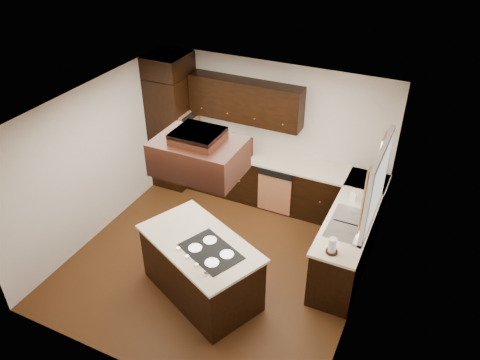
# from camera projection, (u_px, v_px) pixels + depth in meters

# --- Properties ---
(floor) EXTENTS (4.20, 4.20, 0.02)m
(floor) POSITION_uv_depth(u_px,v_px,m) (218.00, 260.00, 7.23)
(floor) COLOR #5D3416
(floor) RESTS_ON ground
(ceiling) EXTENTS (4.20, 4.20, 0.02)m
(ceiling) POSITION_uv_depth(u_px,v_px,m) (212.00, 111.00, 5.86)
(ceiling) COLOR silver
(ceiling) RESTS_ON ground
(wall_back) EXTENTS (4.20, 0.02, 2.50)m
(wall_back) POSITION_uv_depth(u_px,v_px,m) (272.00, 131.00, 8.15)
(wall_back) COLOR beige
(wall_back) RESTS_ON ground
(wall_front) EXTENTS (4.20, 0.02, 2.50)m
(wall_front) POSITION_uv_depth(u_px,v_px,m) (122.00, 296.00, 4.94)
(wall_front) COLOR beige
(wall_front) RESTS_ON ground
(wall_left) EXTENTS (0.02, 4.20, 2.50)m
(wall_left) POSITION_uv_depth(u_px,v_px,m) (96.00, 161.00, 7.30)
(wall_left) COLOR beige
(wall_left) RESTS_ON ground
(wall_right) EXTENTS (0.02, 4.20, 2.50)m
(wall_right) POSITION_uv_depth(u_px,v_px,m) (366.00, 235.00, 5.79)
(wall_right) COLOR beige
(wall_right) RESTS_ON ground
(oven_column) EXTENTS (0.65, 0.75, 2.12)m
(oven_column) POSITION_uv_depth(u_px,v_px,m) (174.00, 131.00, 8.58)
(oven_column) COLOR black
(oven_column) RESTS_ON floor
(wall_oven_face) EXTENTS (0.05, 0.62, 0.78)m
(wall_oven_face) POSITION_uv_depth(u_px,v_px,m) (190.00, 132.00, 8.42)
(wall_oven_face) COLOR #BE764D
(wall_oven_face) RESTS_ON oven_column
(base_cabinets_back) EXTENTS (2.93, 0.60, 0.88)m
(base_cabinets_back) POSITION_uv_depth(u_px,v_px,m) (265.00, 180.00, 8.34)
(base_cabinets_back) COLOR black
(base_cabinets_back) RESTS_ON floor
(base_cabinets_right) EXTENTS (0.60, 2.40, 0.88)m
(base_cabinets_right) POSITION_uv_depth(u_px,v_px,m) (351.00, 236.00, 7.02)
(base_cabinets_right) COLOR black
(base_cabinets_right) RESTS_ON floor
(countertop_back) EXTENTS (2.93, 0.63, 0.04)m
(countertop_back) POSITION_uv_depth(u_px,v_px,m) (266.00, 158.00, 8.08)
(countertop_back) COLOR beige
(countertop_back) RESTS_ON base_cabinets_back
(countertop_right) EXTENTS (0.63, 2.40, 0.04)m
(countertop_right) POSITION_uv_depth(u_px,v_px,m) (354.00, 211.00, 6.78)
(countertop_right) COLOR beige
(countertop_right) RESTS_ON base_cabinets_right
(upper_cabinets) EXTENTS (2.00, 0.34, 0.72)m
(upper_cabinets) POSITION_uv_depth(u_px,v_px,m) (245.00, 101.00, 7.86)
(upper_cabinets) COLOR black
(upper_cabinets) RESTS_ON wall_back
(dishwasher_front) EXTENTS (0.60, 0.05, 0.72)m
(dishwasher_front) POSITION_uv_depth(u_px,v_px,m) (274.00, 194.00, 8.03)
(dishwasher_front) COLOR #BE764D
(dishwasher_front) RESTS_ON floor
(window_frame) EXTENTS (0.06, 1.32, 1.12)m
(window_frame) POSITION_uv_depth(u_px,v_px,m) (377.00, 185.00, 6.00)
(window_frame) COLOR white
(window_frame) RESTS_ON wall_right
(window_pane) EXTENTS (0.00, 1.20, 1.00)m
(window_pane) POSITION_uv_depth(u_px,v_px,m) (379.00, 185.00, 5.99)
(window_pane) COLOR white
(window_pane) RESTS_ON wall_right
(curtain_left) EXTENTS (0.02, 0.34, 0.90)m
(curtain_left) POSITION_uv_depth(u_px,v_px,m) (365.00, 198.00, 5.68)
(curtain_left) COLOR beige
(curtain_left) RESTS_ON wall_right
(curtain_right) EXTENTS (0.02, 0.34, 0.90)m
(curtain_right) POSITION_uv_depth(u_px,v_px,m) (379.00, 165.00, 6.31)
(curtain_right) COLOR beige
(curtain_right) RESTS_ON wall_right
(sink_rim) EXTENTS (0.52, 0.84, 0.01)m
(sink_rim) POSITION_uv_depth(u_px,v_px,m) (349.00, 224.00, 6.49)
(sink_rim) COLOR silver
(sink_rim) RESTS_ON countertop_right
(island) EXTENTS (1.88, 1.51, 0.88)m
(island) POSITION_uv_depth(u_px,v_px,m) (201.00, 269.00, 6.44)
(island) COLOR black
(island) RESTS_ON floor
(island_top) EXTENTS (1.96, 1.59, 0.04)m
(island_top) POSITION_uv_depth(u_px,v_px,m) (200.00, 243.00, 6.19)
(island_top) COLOR beige
(island_top) RESTS_ON island
(cooktop) EXTENTS (0.93, 0.80, 0.01)m
(cooktop) POSITION_uv_depth(u_px,v_px,m) (211.00, 251.00, 6.01)
(cooktop) COLOR black
(cooktop) RESTS_ON island_top
(range_hood) EXTENTS (1.05, 0.72, 0.42)m
(range_hood) POSITION_uv_depth(u_px,v_px,m) (199.00, 156.00, 5.60)
(range_hood) COLOR black
(range_hood) RESTS_ON ceiling
(hood_duct) EXTENTS (0.55, 0.50, 0.13)m
(hood_duct) POSITION_uv_depth(u_px,v_px,m) (198.00, 136.00, 5.45)
(hood_duct) COLOR black
(hood_duct) RESTS_ON ceiling
(blender_base) EXTENTS (0.15, 0.15, 0.10)m
(blender_base) POSITION_uv_depth(u_px,v_px,m) (205.00, 140.00, 8.47)
(blender_base) COLOR silver
(blender_base) RESTS_ON countertop_back
(blender_pitcher) EXTENTS (0.13, 0.13, 0.26)m
(blender_pitcher) POSITION_uv_depth(u_px,v_px,m) (204.00, 131.00, 8.37)
(blender_pitcher) COLOR silver
(blender_pitcher) RESTS_ON blender_base
(spice_rack) EXTENTS (0.42, 0.14, 0.34)m
(spice_rack) POSITION_uv_depth(u_px,v_px,m) (241.00, 145.00, 8.06)
(spice_rack) COLOR black
(spice_rack) RESTS_ON countertop_back
(mixing_bowl) EXTENTS (0.30, 0.30, 0.06)m
(mixing_bowl) POSITION_uv_depth(u_px,v_px,m) (208.00, 141.00, 8.47)
(mixing_bowl) COLOR white
(mixing_bowl) RESTS_ON countertop_back
(soap_bottle) EXTENTS (0.09, 0.09, 0.20)m
(soap_bottle) POSITION_uv_depth(u_px,v_px,m) (353.00, 195.00, 6.92)
(soap_bottle) COLOR white
(soap_bottle) RESTS_ON countertop_right
(paper_towel) EXTENTS (0.14, 0.14, 0.23)m
(paper_towel) POSITION_uv_depth(u_px,v_px,m) (332.00, 246.00, 5.94)
(paper_towel) COLOR white
(paper_towel) RESTS_ON countertop_right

